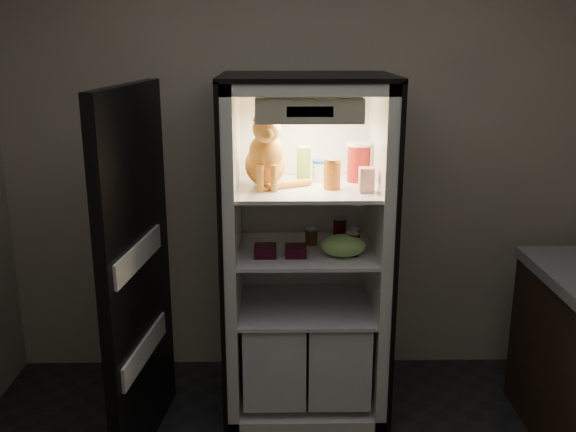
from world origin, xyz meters
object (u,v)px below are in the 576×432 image
Objects in this scene: pepper_jar at (359,162)px; grape_bag at (343,246)px; cream_carton at (367,180)px; berry_box_left at (265,251)px; parmesan_shaker at (303,165)px; soda_can_b at (354,239)px; soda_can_c at (353,244)px; refrigerator at (305,270)px; mayo_tub at (320,171)px; berry_box_right at (296,251)px; condiment_jar at (311,236)px; soda_can_a at (340,230)px; salsa_jar at (332,174)px; tabby_cat at (266,157)px.

grape_bag is at bearing -111.88° from pepper_jar.
berry_box_left is at bearing 178.20° from cream_carton.
parmesan_shaker is 0.52m from berry_box_left.
soda_can_c is (-0.02, -0.11, 0.00)m from soda_can_b.
refrigerator is at bearing 147.26° from cream_carton.
pepper_jar is at bearing -0.48° from mayo_tub.
grape_bag is (0.11, -0.25, -0.35)m from mayo_tub.
parmesan_shaker reaches higher than cream_carton.
cream_carton is 1.13× the size of berry_box_right.
pepper_jar is at bearing 78.28° from soda_can_c.
parmesan_shaker is at bearing 157.53° from condiment_jar.
refrigerator is 14.03× the size of soda_can_a.
parmesan_shaker is 0.49m from soda_can_b.
grape_bag reaches higher than berry_box_left.
refrigerator is 8.75× the size of pepper_jar.
soda_can_a is at bearing 10.91° from parmesan_shaker.
salsa_jar is 0.24m from pepper_jar.
pepper_jar is at bearing 68.12° from grape_bag.
mayo_tub reaches higher than berry_box_left.
soda_can_c is 1.33× the size of condiment_jar.
soda_can_b is (-0.04, 0.13, -0.36)m from cream_carton.
tabby_cat is 2.73× the size of salsa_jar.
pepper_jar is at bearing 34.48° from berry_box_right.
salsa_jar is (0.13, -0.12, 0.58)m from refrigerator.
cream_carton is (0.22, -0.26, 0.00)m from mayo_tub.
refrigerator is at bearing 11.78° from tabby_cat.
berry_box_right is at bearing -115.19° from condiment_jar.
condiment_jar is 0.32m from berry_box_left.
soda_can_b is at bearing 22.13° from salsa_jar.
grape_bag is (0.19, -0.19, 0.21)m from refrigerator.
berry_box_left is (-0.25, -0.19, -0.02)m from condiment_jar.
salsa_jar is at bearing 17.44° from berry_box_right.
pepper_jar is 0.71m from berry_box_left.
mayo_tub is 0.34m from cream_carton.
soda_can_b reaches higher than condiment_jar.
tabby_cat is 0.23m from parmesan_shaker.
soda_can_c is 1.07× the size of berry_box_left.
parmesan_shaker is at bearing -175.14° from pepper_jar.
refrigerator is 4.35× the size of tabby_cat.
soda_can_b is 1.23× the size of condiment_jar.
grape_bag is 0.41m from berry_box_left.
salsa_jar is (0.05, -0.18, 0.02)m from mayo_tub.
salsa_jar is 0.54m from berry_box_left.
parmesan_shaker is 1.71× the size of soda_can_b.
tabby_cat is 2.01× the size of pepper_jar.
refrigerator reaches higher than soda_can_b.
refrigerator is 0.34m from grape_bag.
mayo_tub is at bearing 18.90° from tabby_cat.
refrigerator is at bearing 135.60° from grape_bag.
mayo_tub is 0.51× the size of grape_bag.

